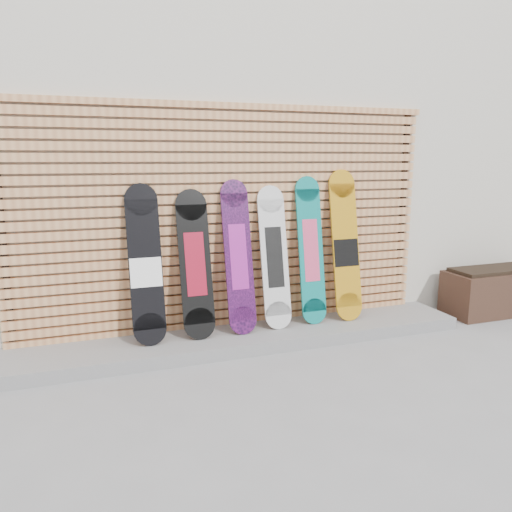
% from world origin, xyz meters
% --- Properties ---
extents(ground, '(80.00, 80.00, 0.00)m').
position_xyz_m(ground, '(0.00, 0.00, 0.00)').
color(ground, gray).
rests_on(ground, ground).
extents(building, '(12.00, 5.00, 3.60)m').
position_xyz_m(building, '(0.50, 3.50, 1.80)').
color(building, beige).
rests_on(building, ground).
extents(concrete_step, '(4.60, 0.70, 0.12)m').
position_xyz_m(concrete_step, '(-0.15, 0.68, 0.06)').
color(concrete_step, slate).
rests_on(concrete_step, ground).
extents(slat_wall, '(4.26, 0.08, 2.29)m').
position_xyz_m(slat_wall, '(-0.15, 0.97, 1.21)').
color(slat_wall, tan).
rests_on(slat_wall, ground).
extents(planter_box, '(1.21, 0.50, 0.54)m').
position_xyz_m(planter_box, '(2.96, 0.64, 0.27)').
color(planter_box, '#321F16').
rests_on(planter_box, ground).
extents(snowboard_0, '(0.30, 0.35, 1.44)m').
position_xyz_m(snowboard_0, '(-1.00, 0.77, 0.83)').
color(snowboard_0, black).
rests_on(snowboard_0, concrete_step).
extents(snowboard_1, '(0.30, 0.35, 1.38)m').
position_xyz_m(snowboard_1, '(-0.55, 0.77, 0.81)').
color(snowboard_1, black).
rests_on(snowboard_1, concrete_step).
extents(snowboard_2, '(0.27, 0.35, 1.46)m').
position_xyz_m(snowboard_2, '(-0.12, 0.77, 0.85)').
color(snowboard_2, black).
rests_on(snowboard_2, concrete_step).
extents(snowboard_3, '(0.28, 0.32, 1.40)m').
position_xyz_m(snowboard_3, '(0.25, 0.79, 0.82)').
color(snowboard_3, silver).
rests_on(snowboard_3, concrete_step).
extents(snowboard_4, '(0.26, 0.30, 1.48)m').
position_xyz_m(snowboard_4, '(0.66, 0.80, 0.86)').
color(snowboard_4, '#0C7976').
rests_on(snowboard_4, concrete_step).
extents(snowboard_5, '(0.29, 0.32, 1.55)m').
position_xyz_m(snowboard_5, '(1.05, 0.78, 0.88)').
color(snowboard_5, '#BC8214').
rests_on(snowboard_5, concrete_step).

